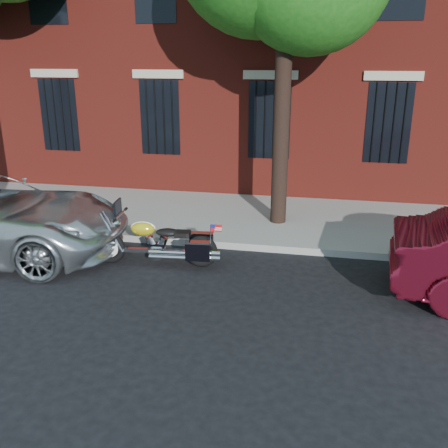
# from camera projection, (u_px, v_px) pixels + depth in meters

# --- Properties ---
(ground) EXTENTS (120.00, 120.00, 0.00)m
(ground) POSITION_uv_depth(u_px,v_px,m) (235.00, 277.00, 9.09)
(ground) COLOR black
(ground) RESTS_ON ground
(curb) EXTENTS (40.00, 0.16, 0.15)m
(curb) POSITION_uv_depth(u_px,v_px,m) (247.00, 246.00, 10.35)
(curb) COLOR gray
(curb) RESTS_ON ground
(sidewalk) EXTENTS (40.00, 3.60, 0.15)m
(sidewalk) POSITION_uv_depth(u_px,v_px,m) (259.00, 218.00, 12.09)
(sidewalk) COLOR gray
(sidewalk) RESTS_ON ground
(motorcycle) EXTENTS (2.55, 0.85, 1.28)m
(motorcycle) POSITION_uv_depth(u_px,v_px,m) (161.00, 244.00, 9.44)
(motorcycle) COLOR black
(motorcycle) RESTS_ON ground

